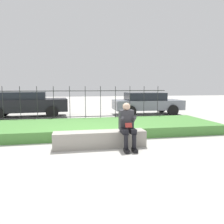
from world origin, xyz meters
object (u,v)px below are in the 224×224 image
object	(u,v)px
stone_bench	(100,140)
person_seated_reader	(127,124)
car_parked_right	(146,103)
car_parked_left	(26,103)

from	to	relation	value
stone_bench	person_seated_reader	world-z (taller)	person_seated_reader
stone_bench	car_parked_right	bearing A→B (deg)	60.23
stone_bench	car_parked_right	distance (m)	7.50
stone_bench	person_seated_reader	distance (m)	0.90
stone_bench	car_parked_left	world-z (taller)	car_parked_left
car_parked_right	person_seated_reader	bearing A→B (deg)	-112.27
stone_bench	person_seated_reader	bearing A→B (deg)	-21.86
person_seated_reader	car_parked_left	bearing A→B (deg)	119.08
person_seated_reader	car_parked_right	distance (m)	7.41
car_parked_left	stone_bench	bearing A→B (deg)	-68.77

